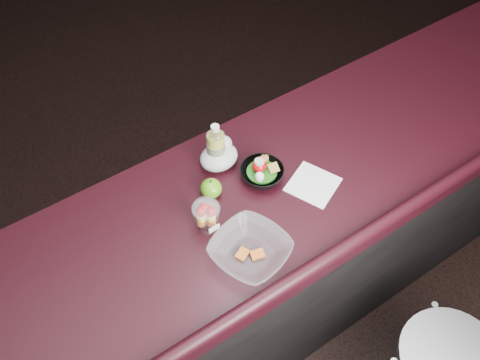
# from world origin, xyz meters

# --- Properties ---
(room_shell) EXTENTS (8.00, 8.00, 8.00)m
(room_shell) POSITION_xyz_m (0.00, 0.00, 1.83)
(room_shell) COLOR black
(room_shell) RESTS_ON ground
(counter) EXTENTS (4.06, 0.71, 1.02)m
(counter) POSITION_xyz_m (0.00, 0.30, 0.51)
(counter) COLOR black
(counter) RESTS_ON ground
(lemonade_bottle) EXTENTS (0.07, 0.07, 0.20)m
(lemonade_bottle) POSITION_xyz_m (-0.01, 0.49, 1.11)
(lemonade_bottle) COLOR gold
(lemonade_bottle) RESTS_ON counter
(fruit_cup) EXTENTS (0.09, 0.09, 0.13)m
(fruit_cup) POSITION_xyz_m (-0.18, 0.27, 1.09)
(fruit_cup) COLOR white
(fruit_cup) RESTS_ON counter
(green_apple) EXTENTS (0.08, 0.08, 0.08)m
(green_apple) POSITION_xyz_m (-0.10, 0.38, 1.06)
(green_apple) COLOR #408C10
(green_apple) RESTS_ON counter
(plastic_bag) EXTENTS (0.14, 0.12, 0.11)m
(plastic_bag) POSITION_xyz_m (0.00, 0.49, 1.07)
(plastic_bag) COLOR silver
(plastic_bag) RESTS_ON counter
(snack_bowl) EXTENTS (0.17, 0.17, 0.09)m
(snack_bowl) POSITION_xyz_m (0.09, 0.34, 1.05)
(snack_bowl) COLOR black
(snack_bowl) RESTS_ON counter
(takeout_bowl) EXTENTS (0.30, 0.30, 0.06)m
(takeout_bowl) POSITION_xyz_m (-0.13, 0.10, 1.05)
(takeout_bowl) COLOR silver
(takeout_bowl) RESTS_ON counter
(paper_napkin) EXTENTS (0.21, 0.21, 0.00)m
(paper_napkin) POSITION_xyz_m (0.23, 0.22, 1.02)
(paper_napkin) COLOR white
(paper_napkin) RESTS_ON counter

